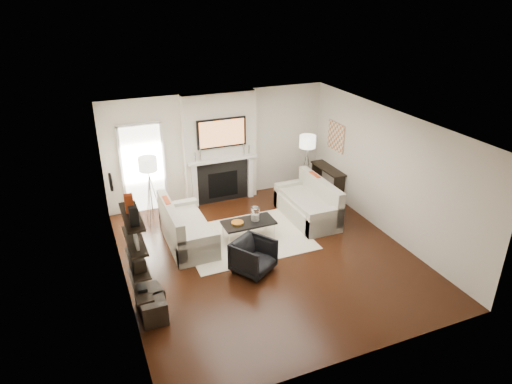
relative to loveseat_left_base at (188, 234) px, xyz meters
name	(u,v)px	position (x,y,z in m)	size (l,w,h in m)	color
room_envelope	(268,195)	(1.34, -1.07, 1.14)	(6.00, 6.00, 6.00)	black
chimney_breast	(220,148)	(1.34, 1.80, 1.14)	(1.80, 0.25, 2.70)	silver
fireplace_surround	(223,182)	(1.34, 1.67, 0.31)	(1.30, 0.02, 1.04)	black
firebox	(223,184)	(1.34, 1.66, 0.24)	(0.75, 0.02, 0.65)	black
mantel_pilaster_l	(195,186)	(0.62, 1.64, 0.34)	(0.12, 0.08, 1.10)	white
mantel_pilaster_r	(250,177)	(2.06, 1.64, 0.34)	(0.12, 0.08, 1.10)	white
mantel_shelf	(223,160)	(1.34, 1.62, 0.91)	(1.70, 0.18, 0.07)	white
tv_body	(222,133)	(1.34, 1.64, 1.57)	(1.20, 0.06, 0.70)	black
tv_screen	(222,133)	(1.34, 1.61, 1.57)	(1.10, 0.01, 0.62)	#BF723F
candlestick_l_tall	(200,155)	(0.79, 1.63, 1.09)	(0.04, 0.04, 0.30)	silver
candlestick_l_short	(195,157)	(0.66, 1.63, 1.06)	(0.04, 0.04, 0.24)	silver
candlestick_r_tall	(244,149)	(1.89, 1.63, 1.09)	(0.04, 0.04, 0.30)	silver
candlestick_r_short	(249,150)	(2.02, 1.63, 1.06)	(0.04, 0.04, 0.24)	silver
hallway_panel	(143,169)	(-0.51, 1.91, 0.84)	(0.90, 0.02, 2.10)	white
door_trim_l	(122,172)	(-0.99, 1.89, 0.84)	(0.06, 0.06, 2.16)	white
door_trim_r	(164,166)	(-0.03, 1.89, 0.84)	(0.06, 0.06, 2.16)	white
door_trim_top	(139,124)	(-0.51, 1.89, 1.92)	(1.02, 0.06, 0.06)	white
rug	(246,238)	(1.19, -0.29, -0.20)	(2.60, 2.00, 0.01)	beige
loveseat_left_base	(188,234)	(0.00, 0.00, 0.00)	(0.85, 1.80, 0.42)	beige
loveseat_left_back	(171,224)	(-0.33, 0.00, 0.32)	(0.18, 1.80, 0.80)	beige
loveseat_left_arm_n	(199,250)	(0.00, -0.81, 0.09)	(0.85, 0.18, 0.60)	beige
loveseat_left_arm_s	(179,214)	(0.00, 0.81, 0.09)	(0.85, 0.18, 0.60)	beige
loveseat_left_cushion	(190,223)	(0.05, 0.00, 0.26)	(0.63, 1.44, 0.10)	beige
pillow_left_orange	(167,209)	(-0.33, 0.30, 0.52)	(0.10, 0.42, 0.42)	#B83D16
pillow_left_charcoal	(174,222)	(-0.33, -0.30, 0.51)	(0.10, 0.40, 0.40)	black
loveseat_right_base	(307,210)	(2.82, 0.04, 0.00)	(0.85, 1.80, 0.42)	beige
loveseat_right_back	(320,195)	(3.15, 0.04, 0.32)	(0.18, 1.80, 0.80)	beige
loveseat_right_arm_n	(325,222)	(2.82, -0.77, 0.09)	(0.85, 0.18, 0.60)	beige
loveseat_right_arm_s	(291,193)	(2.82, 0.85, 0.09)	(0.85, 0.18, 0.60)	beige
loveseat_right_cushion	(305,200)	(2.77, 0.04, 0.26)	(0.63, 1.44, 0.10)	beige
pillow_right_orange	(314,183)	(3.15, 0.34, 0.52)	(0.10, 0.42, 0.42)	#B83D16
pillow_right_charcoal	(327,193)	(3.15, -0.26, 0.51)	(0.10, 0.40, 0.40)	black
coffee_table	(249,223)	(1.23, -0.33, 0.19)	(1.10, 0.55, 0.04)	black
coffee_leg_nw	(230,241)	(0.73, -0.55, -0.02)	(0.02, 0.02, 0.38)	silver
coffee_leg_ne	(274,232)	(1.73, -0.55, -0.02)	(0.02, 0.02, 0.38)	silver
coffee_leg_sw	(223,231)	(0.73, -0.11, -0.02)	(0.02, 0.02, 0.38)	silver
coffee_leg_se	(266,222)	(1.73, -0.11, -0.02)	(0.02, 0.02, 0.38)	silver
hurricane_glass	(255,215)	(1.38, -0.33, 0.35)	(0.18, 0.18, 0.32)	white
hurricane_candle	(255,217)	(1.38, -0.33, 0.29)	(0.11, 0.11, 0.17)	white
copper_bowl	(237,223)	(0.98, -0.33, 0.24)	(0.26, 0.26, 0.04)	#B5761E
armchair	(253,255)	(0.88, -1.46, 0.14)	(0.68, 0.64, 0.70)	black
lamp_left_post	(152,200)	(-0.51, 1.14, 0.39)	(0.02, 0.02, 1.20)	silver
lamp_left_shade	(148,164)	(-0.51, 1.14, 1.24)	(0.40, 0.40, 0.30)	white
lamp_left_leg_a	(156,199)	(-0.40, 1.14, 0.39)	(0.02, 0.02, 1.25)	silver
lamp_left_leg_b	(148,198)	(-0.57, 1.24, 0.39)	(0.02, 0.02, 1.25)	silver
lamp_left_leg_c	(150,202)	(-0.57, 1.05, 0.39)	(0.02, 0.02, 1.25)	silver
lamp_right_post	(306,174)	(3.39, 1.18, 0.39)	(0.02, 0.02, 1.20)	silver
lamp_right_shade	(308,142)	(3.39, 1.18, 1.24)	(0.40, 0.40, 0.30)	white
lamp_right_leg_a	(310,173)	(3.50, 1.18, 0.39)	(0.02, 0.02, 1.25)	silver
lamp_right_leg_b	(302,173)	(3.33, 1.27, 0.39)	(0.02, 0.02, 1.25)	silver
lamp_right_leg_c	(306,175)	(3.33, 1.08, 0.39)	(0.02, 0.02, 1.25)	silver
console_top	(328,169)	(3.91, 0.98, 0.52)	(0.35, 1.20, 0.04)	black
console_leg_n	(339,190)	(3.91, 0.43, 0.14)	(0.30, 0.04, 0.71)	black
console_leg_s	(317,175)	(3.91, 1.53, 0.14)	(0.30, 0.04, 0.71)	black
wall_art	(336,137)	(4.07, 0.98, 1.34)	(0.03, 0.70, 0.70)	tan
shelf_bottom	(140,284)	(-1.28, -2.07, 0.49)	(0.25, 1.00, 0.04)	black
shelf_lower	(138,263)	(-1.28, -2.07, 0.89)	(0.25, 1.00, 0.04)	black
shelf_upper	(135,240)	(-1.28, -2.07, 1.29)	(0.25, 1.00, 0.04)	black
shelf_top	(132,216)	(-1.28, -2.07, 1.69)	(0.25, 1.00, 0.04)	black
decor_magfile_a	(134,216)	(-1.28, -2.39, 1.85)	(0.12, 0.10, 0.28)	black
decor_magfile_b	(129,203)	(-1.28, -1.95, 1.85)	(0.12, 0.10, 0.28)	#B83D16
decor_frame_a	(136,239)	(-1.28, -2.28, 1.42)	(0.04, 0.30, 0.22)	white
decor_frame_b	(131,226)	(-1.28, -1.81, 1.40)	(0.04, 0.22, 0.18)	black
decor_wine_rack	(139,263)	(-1.28, -2.28, 1.01)	(0.18, 0.25, 0.20)	black
decor_box_small	(135,251)	(-1.28, -1.84, 0.97)	(0.15, 0.12, 0.12)	black
decor_books	(142,288)	(-1.28, -2.23, 0.53)	(0.14, 0.20, 0.05)	black
decor_box_tall	(137,270)	(-1.28, -1.82, 0.60)	(0.10, 0.10, 0.18)	white
clock_rim	(111,182)	(-1.39, -0.17, 1.49)	(0.34, 0.34, 0.04)	black
clock_face	(112,182)	(-1.37, -0.17, 1.49)	(0.29, 0.29, 0.01)	white
ottoman_near	(150,299)	(-1.13, -1.83, -0.01)	(0.40, 0.40, 0.40)	black
ottoman_far	(154,311)	(-1.13, -2.15, -0.01)	(0.40, 0.40, 0.40)	black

